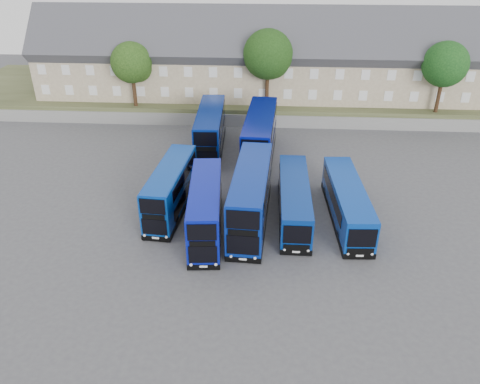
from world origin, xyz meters
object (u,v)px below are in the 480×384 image
Objects in this scene: dd_front_mid at (206,210)px; tree_east at (446,66)px; coach_east_a at (294,201)px; dd_front_left at (171,190)px; tree_far at (478,50)px; tree_mid at (269,56)px; tree_west at (133,64)px.

dd_front_mid is 34.77m from tree_east.
dd_front_mid is 0.92× the size of coach_east_a.
dd_front_left is 1.14× the size of tree_far.
tree_mid is at bearing 96.23° from coach_east_a.
tree_mid is (-2.41, 21.96, 6.58)m from coach_east_a.
dd_front_mid reaches higher than dd_front_left.
tree_mid is 26.80m from tree_far.
tree_east is at bearing 50.63° from coach_east_a.
dd_front_mid is 7.37m from coach_east_a.
dd_front_left is 1.21× the size of tree_east.
dd_front_mid is 1.11× the size of tree_mid.
coach_east_a is (10.14, -0.43, -0.42)m from dd_front_left.
tree_far is (23.59, 28.46, 6.25)m from coach_east_a.
tree_mid reaches higher than tree_west.
tree_far is at bearing 9.46° from tree_west.
tree_mid is at bearing -165.96° from tree_far.
tree_mid is 1.12× the size of tree_east.
tree_mid is at bearing 178.57° from tree_east.
tree_east is at bearing 41.27° from dd_front_left.
dd_front_left is 1.08× the size of tree_mid.
coach_east_a is 1.45× the size of tree_west.
dd_front_left is at bearing 177.53° from coach_east_a.
tree_east reaches higher than dd_front_left.
dd_front_left is 4.51m from dd_front_mid.
tree_east reaches higher than coach_east_a.
tree_west is at bearing 130.58° from coach_east_a.
tree_far is (30.44, 31.12, 5.78)m from dd_front_mid.
dd_front_left is at bearing -142.81° from tree_east.
dd_front_left is 1.29× the size of tree_west.
coach_east_a is at bearing -129.33° from tree_east.
dd_front_left reaches higher than coach_east_a.
tree_east is (24.44, 24.12, 5.44)m from dd_front_mid.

